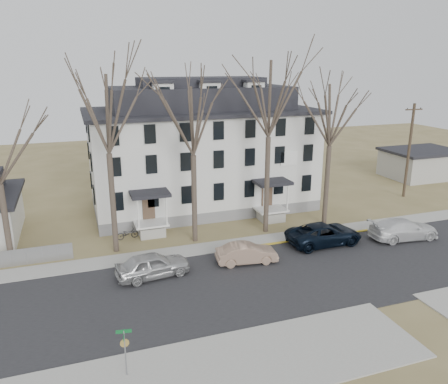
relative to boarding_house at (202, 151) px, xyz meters
name	(u,v)px	position (x,y,z in m)	size (l,w,h in m)	color
ground	(317,289)	(2.00, -17.95, -5.38)	(120.00, 120.00, 0.00)	olive
main_road	(301,275)	(2.00, -15.95, -5.38)	(120.00, 10.00, 0.04)	#27272A
far_sidewalk	(263,241)	(2.00, -9.95, -5.38)	(120.00, 2.00, 0.08)	#A09F97
near_sidewalk_left	(218,371)	(-6.00, -22.95, -5.38)	(20.00, 5.00, 0.08)	#A09F97
yellow_curb	(326,237)	(7.00, -10.85, -5.38)	(14.00, 0.25, 0.06)	gold
boarding_house	(202,151)	(0.00, 0.00, 0.00)	(20.80, 12.36, 12.05)	slate
distant_building	(421,163)	(28.00, 2.05, -3.70)	(8.50, 6.50, 3.35)	#A09F97
tree_far_left	(106,109)	(-9.00, -8.15, 4.96)	(8.40, 8.40, 13.72)	#473B31
tree_mid_left	(193,116)	(-3.00, -8.15, 4.22)	(7.80, 7.80, 12.74)	#473B31
tree_center	(270,93)	(3.00, -8.15, 5.71)	(9.00, 9.00, 14.70)	#473B31
tree_mid_right	(332,111)	(8.50, -8.15, 4.22)	(7.80, 7.80, 12.74)	#473B31
utility_pole_far	(409,150)	(20.50, -3.95, -0.47)	(2.00, 0.28, 9.50)	#3D3023
car_silver	(153,266)	(-7.16, -13.09, -4.57)	(1.91, 4.75, 1.62)	#B4B4B4
car_tan	(247,254)	(-0.70, -13.15, -4.69)	(1.47, 4.21, 1.39)	tan
car_navy	(324,234)	(6.07, -12.05, -4.57)	(2.67, 5.80, 1.61)	black
car_white	(404,229)	(12.51, -13.17, -4.58)	(2.24, 5.51, 1.60)	silver
bicycle_left	(128,234)	(-7.92, -6.19, -4.93)	(0.60, 1.71, 0.90)	black
street_sign	(125,345)	(-9.94, -21.97, -3.79)	(0.67, 0.67, 2.36)	gray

